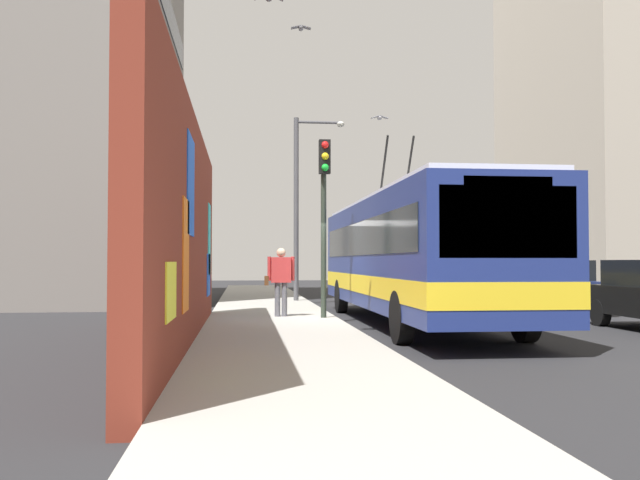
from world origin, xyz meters
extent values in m
plane|color=#232326|center=(0.00, 0.00, 0.00)|extent=(80.00, 80.00, 0.00)
cube|color=#9E9B93|center=(0.00, 1.60, 0.07)|extent=(48.00, 3.20, 0.15)
cube|color=maroon|center=(-4.45, 3.35, 2.08)|extent=(13.10, 0.30, 4.15)
cube|color=yellow|center=(-8.75, 3.19, 1.19)|extent=(1.10, 0.02, 0.69)
cube|color=blue|center=(0.18, 3.19, 1.22)|extent=(1.33, 0.02, 1.03)
cube|color=#33D8E5|center=(0.46, 3.19, 2.10)|extent=(1.01, 0.02, 1.77)
cube|color=blue|center=(-5.77, 3.19, 2.77)|extent=(1.39, 0.02, 1.60)
cube|color=orange|center=(-6.68, 3.19, 1.64)|extent=(1.00, 0.02, 1.67)
cube|color=gray|center=(10.04, 9.20, 10.01)|extent=(10.62, 8.14, 20.02)
cube|color=black|center=(10.04, 5.11, 4.40)|extent=(9.03, 0.04, 1.10)
cube|color=black|center=(10.04, 5.11, 7.60)|extent=(9.03, 0.04, 1.10)
cube|color=black|center=(10.04, 5.11, 10.80)|extent=(9.03, 0.04, 1.10)
cube|color=#B2A899|center=(17.55, -17.00, 9.18)|extent=(13.11, 7.80, 18.36)
cube|color=navy|center=(-0.37, -1.80, 1.72)|extent=(12.50, 2.64, 2.55)
cube|color=silver|center=(-0.37, -1.80, 3.06)|extent=(12.00, 2.43, 0.12)
cube|color=yellow|center=(-0.37, -1.80, 1.00)|extent=(12.52, 2.66, 0.44)
cube|color=black|center=(-6.60, -1.80, 2.17)|extent=(0.04, 2.24, 1.15)
cube|color=black|center=(-0.37, -1.80, 2.11)|extent=(11.50, 2.67, 0.82)
cube|color=orange|center=(-6.59, -1.80, 2.75)|extent=(0.06, 1.45, 0.28)
cylinder|color=black|center=(1.50, -2.15, 3.90)|extent=(1.43, 0.06, 2.00)
cylinder|color=black|center=(1.50, -1.45, 3.90)|extent=(1.43, 0.06, 2.00)
cylinder|color=black|center=(-4.37, -3.00, 0.50)|extent=(1.00, 0.28, 1.00)
cylinder|color=black|center=(-4.37, -0.60, 0.50)|extent=(1.00, 0.28, 1.00)
cylinder|color=black|center=(3.63, -3.00, 0.50)|extent=(1.00, 0.28, 1.00)
cylinder|color=black|center=(3.63, -0.60, 0.50)|extent=(1.00, 0.28, 1.00)
cylinder|color=black|center=(-1.31, -6.16, 0.32)|extent=(0.64, 0.22, 0.64)
cube|color=navy|center=(3.06, -7.00, 0.65)|extent=(4.08, 1.77, 0.66)
cube|color=black|center=(3.14, -7.00, 1.28)|extent=(2.45, 1.59, 0.60)
cylinder|color=black|center=(1.71, -7.78, 0.32)|extent=(0.64, 0.22, 0.64)
cylinder|color=black|center=(1.71, -6.22, 0.32)|extent=(0.64, 0.22, 0.64)
cylinder|color=black|center=(4.40, -7.78, 0.32)|extent=(0.64, 0.22, 0.64)
cylinder|color=black|center=(4.40, -6.22, 0.32)|extent=(0.64, 0.22, 0.64)
cylinder|color=#595960|center=(0.55, 1.30, 0.58)|extent=(0.14, 0.14, 0.86)
cylinder|color=#595960|center=(0.55, 1.47, 0.58)|extent=(0.14, 0.14, 0.86)
cube|color=#BF3333|center=(0.55, 1.38, 1.33)|extent=(0.22, 0.50, 0.64)
cylinder|color=#BF3333|center=(0.55, 1.08, 1.36)|extent=(0.09, 0.09, 0.61)
cylinder|color=#BF3333|center=(0.55, 1.68, 1.36)|extent=(0.09, 0.09, 0.61)
sphere|color=tan|center=(0.55, 1.38, 1.77)|extent=(0.23, 0.23, 0.23)
cube|color=#593319|center=(0.55, 1.75, 1.06)|extent=(0.14, 0.10, 0.24)
cylinder|color=#2D382D|center=(0.06, 0.35, 2.37)|extent=(0.14, 0.14, 4.43)
cube|color=black|center=(-0.16, 0.35, 4.13)|extent=(0.20, 0.28, 0.84)
sphere|color=red|center=(-0.27, 0.35, 4.41)|extent=(0.18, 0.18, 0.18)
sphere|color=yellow|center=(-0.27, 0.35, 4.13)|extent=(0.18, 0.18, 0.18)
sphere|color=green|center=(-0.27, 0.35, 3.85)|extent=(0.18, 0.18, 0.18)
cylinder|color=#4C4C51|center=(7.74, 0.45, 3.45)|extent=(0.18, 0.18, 6.59)
cylinder|color=#4C4C51|center=(7.74, -0.36, 6.59)|extent=(0.10, 1.62, 0.10)
ellipsoid|color=silver|center=(7.74, -1.17, 6.54)|extent=(0.44, 0.28, 0.20)
ellipsoid|color=gray|center=(4.83, -2.03, 6.19)|extent=(0.32, 0.14, 0.12)
cube|color=gray|center=(4.83, -2.17, 6.22)|extent=(0.20, 0.27, 0.10)
cube|color=gray|center=(4.83, -1.89, 6.22)|extent=(0.20, 0.27, 0.10)
ellipsoid|color=slate|center=(2.09, 0.75, 8.09)|extent=(0.32, 0.14, 0.12)
cube|color=slate|center=(2.09, 0.61, 8.12)|extent=(0.20, 0.28, 0.08)
cube|color=slate|center=(2.09, 0.89, 8.12)|extent=(0.20, 0.28, 0.08)
camera|label=1|loc=(-17.08, 2.35, 1.54)|focal=38.90mm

